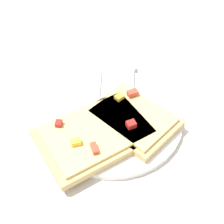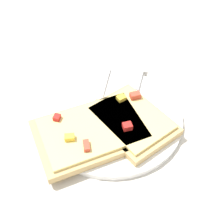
{
  "view_description": "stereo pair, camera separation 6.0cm",
  "coord_description": "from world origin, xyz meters",
  "px_view_note": "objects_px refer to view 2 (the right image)",
  "views": [
    {
      "loc": [
        -0.01,
        0.41,
        0.46
      ],
      "look_at": [
        0.0,
        0.0,
        0.02
      ],
      "focal_mm": 50.0,
      "sensor_mm": 36.0,
      "label": 1
    },
    {
      "loc": [
        -0.07,
        0.4,
        0.46
      ],
      "look_at": [
        0.0,
        0.0,
        0.02
      ],
      "focal_mm": 50.0,
      "sensor_mm": 36.0,
      "label": 2
    }
  ],
  "objects_px": {
    "plate": "(112,117)",
    "napkin": "(175,215)",
    "pizza_slice_main": "(92,131)",
    "knife": "(134,93)",
    "pizza_slice_corner": "(131,120)",
    "fork": "(98,104)"
  },
  "relations": [
    {
      "from": "plate",
      "to": "knife",
      "type": "xyz_separation_m",
      "value": [
        -0.03,
        -0.07,
        0.01
      ]
    },
    {
      "from": "plate",
      "to": "knife",
      "type": "relative_size",
      "value": 1.26
    },
    {
      "from": "plate",
      "to": "napkin",
      "type": "distance_m",
      "value": 0.22
    },
    {
      "from": "knife",
      "to": "pizza_slice_corner",
      "type": "xyz_separation_m",
      "value": [
        -0.01,
        0.08,
        0.01
      ]
    },
    {
      "from": "knife",
      "to": "pizza_slice_corner",
      "type": "bearing_deg",
      "value": 7.01
    },
    {
      "from": "pizza_slice_main",
      "to": "pizza_slice_corner",
      "type": "bearing_deg",
      "value": 177.15
    },
    {
      "from": "fork",
      "to": "pizza_slice_corner",
      "type": "bearing_deg",
      "value": 62.96
    },
    {
      "from": "pizza_slice_main",
      "to": "fork",
      "type": "bearing_deg",
      "value": -119.05
    },
    {
      "from": "fork",
      "to": "pizza_slice_corner",
      "type": "relative_size",
      "value": 1.14
    },
    {
      "from": "plate",
      "to": "pizza_slice_main",
      "type": "distance_m",
      "value": 0.06
    },
    {
      "from": "plate",
      "to": "napkin",
      "type": "bearing_deg",
      "value": 125.85
    },
    {
      "from": "napkin",
      "to": "pizza_slice_corner",
      "type": "bearing_deg",
      "value": -61.49
    },
    {
      "from": "plate",
      "to": "pizza_slice_corner",
      "type": "xyz_separation_m",
      "value": [
        -0.04,
        0.01,
        0.02
      ]
    },
    {
      "from": "knife",
      "to": "napkin",
      "type": "relative_size",
      "value": 1.81
    },
    {
      "from": "knife",
      "to": "pizza_slice_main",
      "type": "relative_size",
      "value": 0.89
    },
    {
      "from": "fork",
      "to": "knife",
      "type": "relative_size",
      "value": 1.01
    },
    {
      "from": "plate",
      "to": "pizza_slice_main",
      "type": "xyz_separation_m",
      "value": [
        0.03,
        0.05,
        0.02
      ]
    },
    {
      "from": "knife",
      "to": "napkin",
      "type": "xyz_separation_m",
      "value": [
        -0.1,
        0.25,
        -0.01
      ]
    },
    {
      "from": "plate",
      "to": "fork",
      "type": "height_order",
      "value": "fork"
    },
    {
      "from": "plate",
      "to": "pizza_slice_corner",
      "type": "relative_size",
      "value": 1.41
    },
    {
      "from": "plate",
      "to": "fork",
      "type": "relative_size",
      "value": 1.24
    },
    {
      "from": "plate",
      "to": "napkin",
      "type": "height_order",
      "value": "plate"
    }
  ]
}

